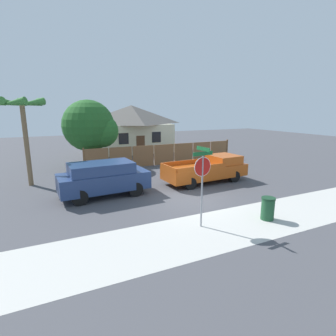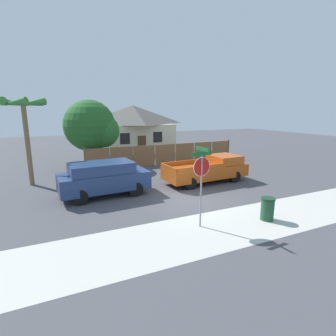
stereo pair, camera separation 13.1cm
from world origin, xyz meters
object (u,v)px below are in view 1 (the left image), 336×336
Objects in this scene: red_suv at (103,178)px; orange_pickup at (208,169)px; stop_sign at (202,174)px; palm_tree at (23,111)px; house at (132,128)px; oak_tree at (91,127)px; trash_bin at (268,208)px.

orange_pickup is at bearing -3.13° from red_suv.
stop_sign is (-4.00, -5.54, 1.37)m from orange_pickup.
orange_pickup is 6.97m from stop_sign.
palm_tree reaches higher than orange_pickup.
house is 15.86m from red_suv.
palm_tree reaches higher than house.
palm_tree is 1.10× the size of red_suv.
oak_tree is 10.14m from orange_pickup.
red_suv is 6.27m from stop_sign.
oak_tree is 13.56m from stop_sign.
trash_bin is (4.89, -14.00, -2.76)m from oak_tree.
red_suv is at bearing -95.63° from oak_tree.
oak_tree is 1.02× the size of palm_tree.
oak_tree is 1.67× the size of stop_sign.
stop_sign is at bearing -56.04° from palm_tree.
orange_pickup is at bearing 80.23° from trash_bin.
stop_sign is (2.73, -5.52, 1.18)m from red_suv.
trash_bin is at bearing -103.02° from orange_pickup.
house is 8.61m from oak_tree.
stop_sign is at bearing 168.07° from trash_bin.
house is at bearing 63.58° from red_suv.
orange_pickup is at bearing -87.95° from house.
palm_tree is at bearing 120.26° from stop_sign.
orange_pickup is 1.74× the size of stop_sign.
stop_sign is (1.95, -13.38, -1.06)m from oak_tree.
stop_sign is at bearing -99.86° from house.
house is 14.56m from palm_tree.
oak_tree reaches higher than red_suv.
red_suv is 4.90× the size of trash_bin.
trash_bin is (-0.54, -20.65, -2.14)m from house.
house reaches higher than red_suv.
house is 20.77m from trash_bin.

